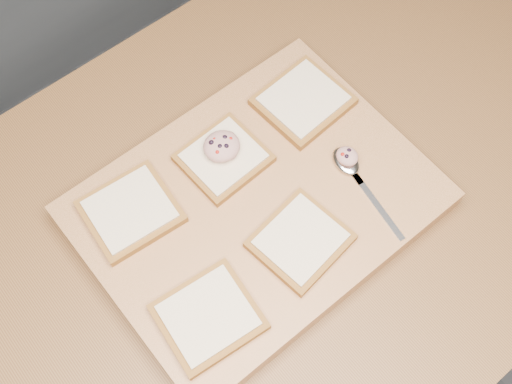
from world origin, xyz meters
The scene contains 11 objects.
ground centered at (0.00, 0.00, 0.00)m, with size 4.00×4.00×0.00m, color #515459.
island_counter centered at (0.00, 0.00, 0.45)m, with size 2.00×0.80×0.90m.
cutting_board centered at (-0.01, 0.00, 0.92)m, with size 0.49×0.37×0.04m, color #B97E4F.
bread_far_left centered at (-0.17, 0.10, 0.95)m, with size 0.13×0.12×0.02m.
bread_far_center centered at (-0.01, 0.08, 0.95)m, with size 0.12×0.11×0.02m.
bread_far_right centered at (0.15, 0.08, 0.95)m, with size 0.14×0.13×0.02m.
bread_near_left centered at (-0.17, -0.09, 0.95)m, with size 0.14×0.13×0.02m.
bread_near_center centered at (-0.01, -0.09, 0.95)m, with size 0.13×0.12×0.02m.
tuna_salad_dollop centered at (0.00, 0.09, 0.97)m, with size 0.06×0.05×0.03m.
spoon centered at (0.13, -0.05, 0.94)m, with size 0.05×0.17×0.01m.
spoon_salad centered at (0.13, -0.04, 0.96)m, with size 0.03×0.03×0.02m.
Camera 1 is at (-0.27, -0.31, 1.79)m, focal length 45.00 mm.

